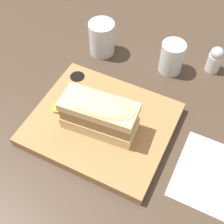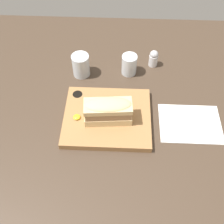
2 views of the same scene
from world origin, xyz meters
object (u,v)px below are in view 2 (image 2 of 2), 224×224
(water_glass, at_px, (81,66))
(serving_board, at_px, (107,117))
(salt_shaker, at_px, (154,58))
(napkin, at_px, (190,124))
(wine_glass, at_px, (129,65))
(sandwich, at_px, (108,110))

(water_glass, bearing_deg, serving_board, -62.99)
(water_glass, height_order, salt_shaker, water_glass)
(water_glass, relative_size, napkin, 0.43)
(wine_glass, xyz_separation_m, salt_shaker, (0.10, 0.05, -0.00))
(salt_shaker, bearing_deg, water_glass, -167.42)
(napkin, distance_m, salt_shaker, 0.32)
(napkin, height_order, salt_shaker, salt_shaker)
(serving_board, relative_size, sandwich, 1.85)
(water_glass, height_order, wine_glass, water_glass)
(serving_board, relative_size, salt_shaker, 4.15)
(water_glass, bearing_deg, wine_glass, 4.87)
(serving_board, height_order, wine_glass, wine_glass)
(water_glass, xyz_separation_m, napkin, (0.41, -0.23, -0.04))
(water_glass, distance_m, salt_shaker, 0.30)
(water_glass, bearing_deg, sandwich, -63.57)
(sandwich, bearing_deg, salt_shaker, 60.96)
(wine_glass, relative_size, napkin, 0.39)
(napkin, xyz_separation_m, salt_shaker, (-0.12, 0.30, 0.03))
(serving_board, height_order, sandwich, sandwich)
(wine_glass, relative_size, salt_shaker, 1.15)
(serving_board, distance_m, sandwich, 0.06)
(water_glass, height_order, napkin, water_glass)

